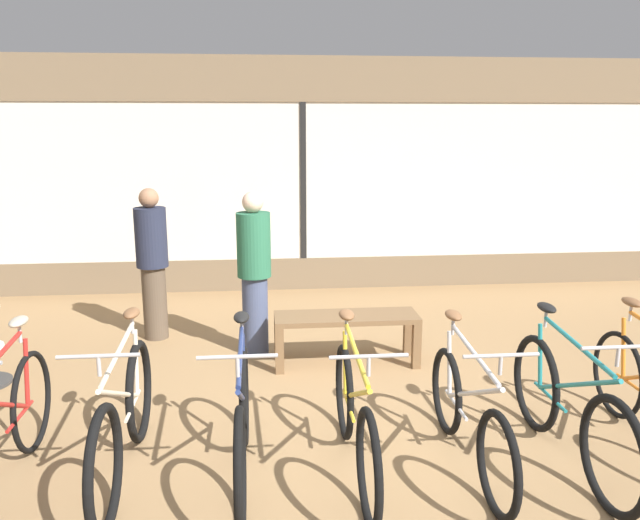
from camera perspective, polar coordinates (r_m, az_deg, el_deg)
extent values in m
plane|color=#99754C|center=(5.05, 2.02, -15.03)|extent=(24.00, 24.00, 0.00)
cube|color=#7A664C|center=(8.91, -1.50, -1.20)|extent=(12.00, 0.08, 0.45)
cube|color=silver|center=(8.69, -1.55, 7.15)|extent=(12.00, 0.04, 2.15)
cube|color=#7A664C|center=(8.67, -1.61, 16.24)|extent=(12.00, 0.08, 0.60)
cube|color=black|center=(8.66, -1.54, 7.14)|extent=(0.08, 0.02, 2.15)
torus|color=black|center=(5.06, -24.85, -11.65)|extent=(0.04, 0.73, 0.73)
cylinder|color=red|center=(4.94, -25.26, -9.28)|extent=(0.03, 0.11, 0.49)
cylinder|color=red|center=(4.86, -25.74, -12.72)|extent=(0.03, 0.46, 0.03)
cylinder|color=#B2B2B7|center=(4.80, -25.76, -6.00)|extent=(0.02, 0.02, 0.14)
ellipsoid|color=#B2A893|center=(4.78, -25.85, -5.09)|extent=(0.11, 0.22, 0.06)
torus|color=black|center=(4.93, -16.20, -11.42)|extent=(0.06, 0.76, 0.76)
torus|color=black|center=(3.99, -19.10, -17.63)|extent=(0.06, 0.76, 0.76)
cylinder|color=beige|center=(4.31, -17.80, -11.58)|extent=(0.03, 1.01, 0.51)
cylinder|color=beige|center=(4.80, -16.46, -8.99)|extent=(0.03, 0.11, 0.49)
cylinder|color=beige|center=(4.24, -17.96, -8.02)|extent=(0.03, 0.94, 0.10)
cylinder|color=beige|center=(4.71, -16.75, -12.61)|extent=(0.03, 0.49, 0.03)
cylinder|color=#B2B2B7|center=(4.66, -16.79, -5.62)|extent=(0.02, 0.02, 0.14)
ellipsoid|color=brown|center=(4.64, -16.85, -4.67)|extent=(0.11, 0.22, 0.06)
cylinder|color=#B2B2B7|center=(3.78, -19.55, -9.12)|extent=(0.02, 0.02, 0.12)
cylinder|color=#ADADB2|center=(3.76, -19.62, -8.27)|extent=(0.46, 0.02, 0.02)
torus|color=black|center=(4.73, -6.96, -12.20)|extent=(0.05, 0.73, 0.73)
torus|color=black|center=(3.85, -7.30, -18.44)|extent=(0.05, 0.73, 0.73)
cylinder|color=navy|center=(4.14, -7.22, -12.30)|extent=(0.03, 0.94, 0.51)
cylinder|color=navy|center=(4.60, -7.05, -9.69)|extent=(0.03, 0.11, 0.49)
cylinder|color=navy|center=(4.06, -7.31, -8.60)|extent=(0.03, 0.86, 0.10)
cylinder|color=navy|center=(4.53, -7.02, -13.39)|extent=(0.03, 0.45, 0.03)
cylinder|color=#B2B2B7|center=(4.46, -7.17, -6.19)|extent=(0.02, 0.02, 0.14)
ellipsoid|color=black|center=(4.43, -7.20, -5.21)|extent=(0.11, 0.22, 0.06)
cylinder|color=#B2B2B7|center=(3.63, -7.55, -9.65)|extent=(0.02, 0.02, 0.12)
cylinder|color=#ADADB2|center=(3.61, -7.57, -8.76)|extent=(0.46, 0.02, 0.02)
torus|color=black|center=(4.79, 2.25, -11.92)|extent=(0.05, 0.71, 0.71)
torus|color=black|center=(3.86, 4.48, -18.40)|extent=(0.05, 0.71, 0.71)
cylinder|color=gold|center=(4.18, 3.35, -12.14)|extent=(0.03, 1.00, 0.51)
cylinder|color=gold|center=(4.66, 2.34, -9.44)|extent=(0.03, 0.11, 0.49)
cylinder|color=gold|center=(4.10, 3.34, -8.47)|extent=(0.03, 0.92, 0.10)
cylinder|color=gold|center=(4.58, 2.66, -13.16)|extent=(0.03, 0.48, 0.03)
cylinder|color=#B2B2B7|center=(4.52, 2.44, -5.98)|extent=(0.02, 0.02, 0.14)
ellipsoid|color=brown|center=(4.49, 2.45, -5.01)|extent=(0.11, 0.22, 0.06)
cylinder|color=#B2B2B7|center=(3.64, 4.48, -9.65)|extent=(0.02, 0.02, 0.12)
cylinder|color=#ADADB2|center=(3.62, 4.50, -8.78)|extent=(0.46, 0.02, 0.02)
torus|color=black|center=(4.96, 11.48, -11.64)|extent=(0.05, 0.66, 0.66)
torus|color=black|center=(4.08, 15.95, -17.52)|extent=(0.05, 0.66, 0.66)
cylinder|color=#BCBCC1|center=(4.37, 13.80, -11.72)|extent=(0.03, 0.99, 0.51)
cylinder|color=#BCBCC1|center=(4.83, 11.75, -9.23)|extent=(0.03, 0.11, 0.49)
cylinder|color=#BCBCC1|center=(4.30, 13.86, -8.21)|extent=(0.03, 0.91, 0.10)
cylinder|color=#BCBCC1|center=(4.75, 12.33, -12.79)|extent=(0.03, 0.48, 0.03)
cylinder|color=#B2B2B7|center=(4.69, 12.06, -5.89)|extent=(0.02, 0.02, 0.14)
ellipsoid|color=brown|center=(4.67, 12.10, -4.96)|extent=(0.11, 0.22, 0.06)
cylinder|color=#B2B2B7|center=(3.87, 16.17, -9.22)|extent=(0.02, 0.02, 0.12)
cylinder|color=#ADADB2|center=(3.84, 16.22, -8.38)|extent=(0.46, 0.02, 0.02)
torus|color=black|center=(5.17, 19.10, -10.57)|extent=(0.06, 0.74, 0.74)
torus|color=black|center=(4.32, 25.20, -15.88)|extent=(0.06, 0.74, 0.74)
cylinder|color=#1E7A7F|center=(4.60, 22.32, -10.50)|extent=(0.03, 1.01, 0.51)
cylinder|color=#1E7A7F|center=(5.05, 19.48, -8.23)|extent=(0.03, 0.11, 0.49)
cylinder|color=#1E7A7F|center=(4.53, 22.43, -7.15)|extent=(0.03, 0.94, 0.10)
cylinder|color=#1E7A7F|center=(4.97, 20.28, -11.63)|extent=(0.03, 0.49, 0.03)
cylinder|color=#B2B2B7|center=(4.92, 19.94, -5.00)|extent=(0.02, 0.02, 0.14)
ellipsoid|color=black|center=(4.90, 20.01, -4.11)|extent=(0.11, 0.22, 0.06)
cylinder|color=#B2B2B7|center=(4.12, 25.57, -7.99)|extent=(0.02, 0.02, 0.12)
cylinder|color=#ADADB2|center=(4.10, 25.65, -7.20)|extent=(0.46, 0.02, 0.02)
torus|color=black|center=(5.63, 25.55, -9.43)|extent=(0.04, 0.70, 0.70)
cylinder|color=orange|center=(5.52, 26.00, -7.25)|extent=(0.03, 0.11, 0.49)
cylinder|color=orange|center=(5.44, 26.83, -10.30)|extent=(0.03, 0.47, 0.03)
cylinder|color=#B2B2B7|center=(5.40, 26.53, -4.28)|extent=(0.02, 0.02, 0.14)
ellipsoid|color=brown|center=(5.37, 26.61, -3.46)|extent=(0.11, 0.22, 0.06)
cube|color=brown|center=(6.10, 2.43, -5.26)|extent=(1.40, 0.44, 0.05)
cube|color=brown|center=(5.96, -3.72, -8.26)|extent=(0.08, 0.08, 0.45)
cube|color=brown|center=(6.14, 8.81, -7.76)|extent=(0.08, 0.08, 0.45)
cube|color=brown|center=(6.30, -3.83, -7.10)|extent=(0.08, 0.08, 0.45)
cube|color=brown|center=(6.47, 8.03, -6.67)|extent=(0.08, 0.08, 0.45)
cylinder|color=brown|center=(7.08, -14.86, -3.76)|extent=(0.32, 0.32, 0.81)
cylinder|color=#23283D|center=(6.91, -15.19, 2.01)|extent=(0.41, 0.41, 0.64)
sphere|color=#9E7051|center=(6.85, -15.40, 5.49)|extent=(0.21, 0.21, 0.21)
cylinder|color=#424C6B|center=(6.43, -5.93, -5.02)|extent=(0.29, 0.29, 0.82)
cylinder|color=#286647|center=(6.25, -6.08, 1.39)|extent=(0.38, 0.38, 0.65)
sphere|color=beige|center=(6.18, -6.17, 5.29)|extent=(0.21, 0.21, 0.21)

